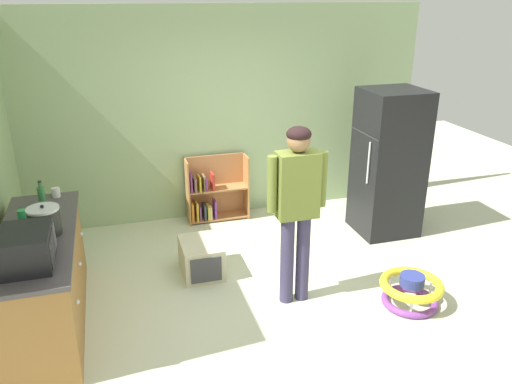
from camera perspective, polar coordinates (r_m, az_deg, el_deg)
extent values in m
plane|color=beige|center=(5.12, 3.60, -12.16)|extent=(12.00, 12.00, 0.00)
cube|color=#9DB684|center=(6.66, -2.97, 8.63)|extent=(5.20, 0.06, 2.70)
cube|color=#9C6935|center=(4.99, -22.52, -9.20)|extent=(0.60, 1.88, 0.86)
cube|color=#474145|center=(4.78, -23.29, -4.54)|extent=(0.64, 1.92, 0.04)
sphere|color=silver|center=(4.35, -19.28, -11.49)|extent=(0.04, 0.04, 0.04)
sphere|color=silver|center=(4.89, -19.06, -7.57)|extent=(0.04, 0.04, 0.04)
sphere|color=silver|center=(5.45, -18.90, -4.45)|extent=(0.04, 0.04, 0.04)
cube|color=black|center=(6.40, 14.53, 3.14)|extent=(0.70, 0.68, 1.78)
cylinder|color=silver|center=(6.06, 12.43, 3.17)|extent=(0.02, 0.02, 0.50)
cube|color=#333333|center=(6.12, 12.01, 6.35)|extent=(0.01, 0.67, 0.01)
cube|color=#B57B45|center=(6.62, -7.62, -0.02)|extent=(0.02, 0.28, 0.85)
cube|color=#B57B45|center=(6.77, -1.10, 0.66)|extent=(0.02, 0.28, 0.85)
cube|color=#BC7B4B|center=(6.80, -4.56, 0.71)|extent=(0.80, 0.02, 0.85)
cube|color=#B57B45|center=(6.84, -4.23, -2.76)|extent=(0.76, 0.24, 0.02)
cube|color=#B57B45|center=(6.68, -4.33, 0.40)|extent=(0.76, 0.24, 0.02)
cube|color=orange|center=(6.70, -7.14, -2.15)|extent=(0.03, 0.17, 0.25)
cube|color=purple|center=(6.55, -7.30, 1.08)|extent=(0.02, 0.17, 0.24)
cube|color=gold|center=(6.71, -6.60, -2.10)|extent=(0.03, 0.17, 0.24)
cube|color=#7B6047|center=(6.57, -6.84, 0.87)|extent=(0.03, 0.17, 0.18)
cube|color=#85418C|center=(6.73, -6.29, -2.31)|extent=(0.02, 0.17, 0.18)
cube|color=gold|center=(6.57, -6.32, 0.98)|extent=(0.02, 0.17, 0.19)
cube|color=#384346|center=(6.73, -5.76, -2.17)|extent=(0.03, 0.17, 0.20)
cube|color=brown|center=(6.58, -5.82, 1.05)|extent=(0.02, 0.17, 0.20)
cube|color=gold|center=(6.74, -5.35, -2.20)|extent=(0.03, 0.17, 0.18)
cube|color=purple|center=(6.59, -5.65, 0.93)|extent=(0.03, 0.17, 0.17)
cube|color=beige|center=(6.75, -5.12, -2.21)|extent=(0.02, 0.17, 0.17)
cube|color=#B53223|center=(6.60, -4.87, 1.22)|extent=(0.03, 0.17, 0.22)
cube|color=#803D93|center=(6.75, -4.61, -1.86)|extent=(0.03, 0.17, 0.25)
cylinder|color=#3A3455|center=(4.92, 3.47, -7.55)|extent=(0.13, 0.13, 0.90)
cylinder|color=#3A3455|center=(4.97, 5.22, -7.28)|extent=(0.13, 0.13, 0.90)
cube|color=olive|center=(4.63, 4.62, 0.80)|extent=(0.38, 0.22, 0.62)
cylinder|color=olive|center=(4.54, 1.79, 0.86)|extent=(0.09, 0.09, 0.52)
cylinder|color=olive|center=(4.71, 7.36, 1.44)|extent=(0.09, 0.09, 0.52)
sphere|color=#916945|center=(4.50, 4.77, 5.73)|extent=(0.21, 0.21, 0.21)
ellipsoid|color=black|center=(4.48, 4.80, 6.45)|extent=(0.22, 0.22, 0.14)
torus|color=purple|center=(5.28, 16.72, -11.56)|extent=(0.54, 0.54, 0.07)
torus|color=yellow|center=(5.19, 16.94, -9.84)|extent=(0.60, 0.60, 0.08)
cylinder|color=navy|center=(5.16, 17.00, -9.36)|extent=(0.23, 0.23, 0.10)
cylinder|color=silver|center=(5.35, 18.86, -10.22)|extent=(0.02, 0.02, 0.18)
cylinder|color=silver|center=(5.32, 14.70, -9.92)|extent=(0.02, 0.02, 0.18)
cylinder|color=silver|center=(5.05, 16.92, -12.02)|extent=(0.02, 0.02, 0.18)
cube|color=beige|center=(5.54, -6.12, -7.27)|extent=(0.42, 0.54, 0.36)
cube|color=#424247|center=(5.30, -5.56, -8.67)|extent=(0.32, 0.01, 0.27)
cube|color=black|center=(4.22, -24.18, -5.74)|extent=(0.36, 0.48, 0.28)
cube|color=#2D2D33|center=(4.16, -21.74, -5.81)|extent=(0.01, 0.31, 0.20)
cube|color=#515156|center=(4.35, -21.55, -4.54)|extent=(0.01, 0.10, 0.20)
cylinder|color=black|center=(4.69, -22.49, -3.13)|extent=(0.26, 0.26, 0.22)
cylinder|color=silver|center=(4.65, -22.71, -1.75)|extent=(0.27, 0.27, 0.02)
sphere|color=black|center=(4.64, -22.74, -1.50)|extent=(0.03, 0.03, 0.03)
ellipsoid|color=yellow|center=(4.91, -25.34, -3.61)|extent=(0.09, 0.16, 0.04)
ellipsoid|color=yellow|center=(4.91, -25.18, -3.58)|extent=(0.04, 0.15, 0.04)
ellipsoid|color=#DBC943|center=(4.90, -25.02, -3.58)|extent=(0.09, 0.16, 0.04)
cylinder|color=#33753D|center=(5.35, -22.75, -0.43)|extent=(0.07, 0.07, 0.18)
cylinder|color=#33753D|center=(5.31, -22.93, 0.72)|extent=(0.03, 0.03, 0.05)
cylinder|color=black|center=(5.30, -22.98, 1.06)|extent=(0.04, 0.03, 0.02)
cylinder|color=green|center=(5.09, -24.57, -2.35)|extent=(0.08, 0.08, 0.09)
cylinder|color=white|center=(5.52, -21.38, -0.04)|extent=(0.08, 0.08, 0.09)
cylinder|color=red|center=(5.00, -22.07, -2.38)|extent=(0.08, 0.08, 0.09)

